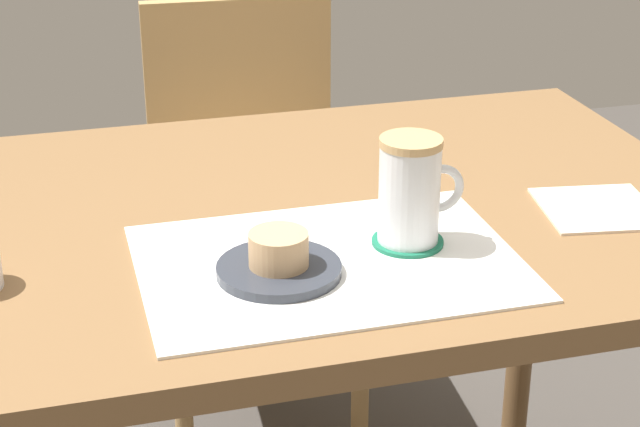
{
  "coord_description": "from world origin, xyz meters",
  "views": [
    {
      "loc": [
        -0.35,
        -1.29,
        1.31
      ],
      "look_at": [
        -0.03,
        -0.13,
        0.78
      ],
      "focal_mm": 60.0,
      "sensor_mm": 36.0,
      "label": 1
    }
  ],
  "objects": [
    {
      "name": "coffee_mug",
      "position": [
        0.08,
        -0.15,
        0.8
      ],
      "size": [
        0.11,
        0.08,
        0.14
      ],
      "color": "white",
      "rests_on": "coffee_coaster"
    },
    {
      "name": "wooden_chair",
      "position": [
        0.04,
        0.7,
        0.46
      ],
      "size": [
        0.44,
        0.44,
        0.83
      ],
      "rotation": [
        0.0,
        0.0,
        3.08
      ],
      "color": "tan",
      "rests_on": "ground_plane"
    },
    {
      "name": "pastry_plate",
      "position": [
        -0.1,
        -0.19,
        0.74
      ],
      "size": [
        0.15,
        0.15,
        0.01
      ],
      "primitive_type": "cylinder",
      "color": "#333842",
      "rests_on": "placemat"
    },
    {
      "name": "pastry",
      "position": [
        -0.1,
        -0.19,
        0.76
      ],
      "size": [
        0.07,
        0.07,
        0.04
      ],
      "primitive_type": "cylinder",
      "color": "tan",
      "rests_on": "pastry_plate"
    },
    {
      "name": "paper_napkin",
      "position": [
        0.36,
        -0.12,
        0.73
      ],
      "size": [
        0.17,
        0.17,
        0.0
      ],
      "primitive_type": "cube",
      "rotation": [
        0.0,
        0.0,
        -0.16
      ],
      "color": "silver",
      "rests_on": "dining_table"
    },
    {
      "name": "coffee_coaster",
      "position": [
        0.07,
        -0.15,
        0.73
      ],
      "size": [
        0.09,
        0.09,
        0.0
      ],
      "primitive_type": "cylinder",
      "color": "#196B4C",
      "rests_on": "placemat"
    },
    {
      "name": "dining_table",
      "position": [
        0.0,
        0.0,
        0.64
      ],
      "size": [
        1.11,
        0.79,
        0.73
      ],
      "color": "brown",
      "rests_on": "ground_plane"
    },
    {
      "name": "placemat",
      "position": [
        -0.03,
        -0.17,
        0.73
      ],
      "size": [
        0.46,
        0.33,
        0.0
      ],
      "primitive_type": "cube",
      "color": "white",
      "rests_on": "dining_table"
    }
  ]
}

